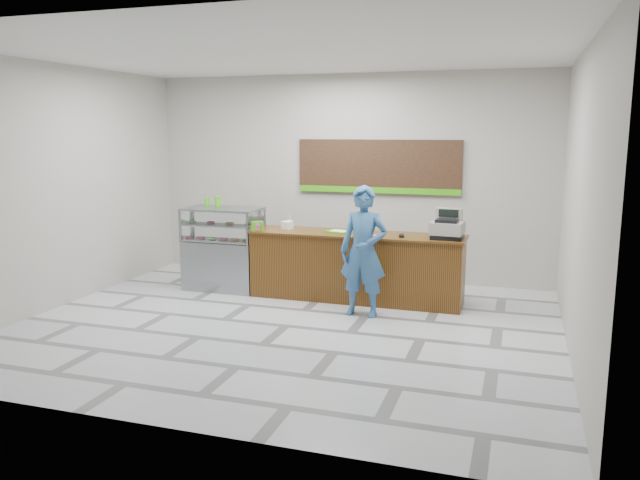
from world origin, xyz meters
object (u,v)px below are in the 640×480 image
(serving_tray, at_px, (338,231))
(customer, at_px, (363,251))
(display_case, at_px, (223,248))
(cash_register, at_px, (448,227))
(sales_counter, at_px, (356,267))

(serving_tray, height_order, customer, customer)
(display_case, distance_m, cash_register, 3.61)
(sales_counter, bearing_deg, cash_register, -1.21)
(sales_counter, bearing_deg, serving_tray, 176.20)
(display_case, xyz_separation_m, customer, (2.52, -0.75, 0.23))
(sales_counter, distance_m, display_case, 2.23)
(display_case, bearing_deg, cash_register, -0.45)
(cash_register, distance_m, serving_tray, 1.65)
(sales_counter, height_order, customer, customer)
(cash_register, distance_m, customer, 1.31)
(sales_counter, distance_m, customer, 0.89)
(display_case, height_order, cash_register, cash_register)
(display_case, bearing_deg, serving_tray, 0.58)
(display_case, height_order, serving_tray, display_case)
(cash_register, bearing_deg, customer, -141.49)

